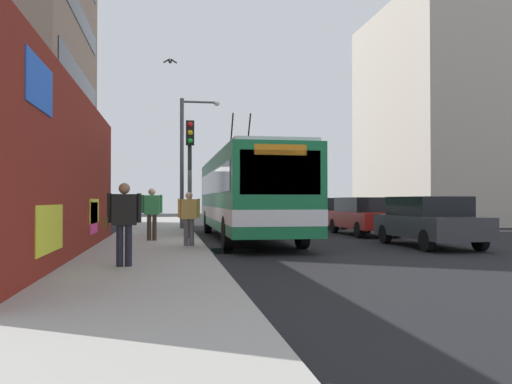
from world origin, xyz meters
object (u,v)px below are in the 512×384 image
Objects in this scene: parked_car_navy at (297,210)px; pedestrian_midblock at (152,210)px; parked_car_dark_gray at (428,220)px; pedestrian_at_curb at (189,214)px; city_bus at (246,192)px; parked_car_red at (363,215)px; parked_car_black at (321,212)px; traffic_light at (190,159)px; street_lamp at (187,153)px; pedestrian_near_wall at (124,217)px.

pedestrian_midblock is (-14.89, 8.61, 0.32)m from parked_car_navy.
pedestrian_at_curb is at bearing 90.15° from parked_car_dark_gray.
city_bus reaches higher than parked_car_red.
parked_car_red is 9.35m from pedestrian_at_curb.
parked_car_black is at bearing -34.28° from city_bus.
parked_car_navy is at bearing -21.82° from city_bus.
pedestrian_midblock is at bearing 111.73° from parked_car_red.
traffic_light is (-8.93, 7.35, 2.06)m from parked_car_black.
street_lamp is at bearing -1.09° from traffic_light.
street_lamp is (6.58, -0.13, 0.79)m from traffic_light.
parked_car_black is 12.85m from pedestrian_midblock.
parked_car_navy is at bearing 0.00° from parked_car_dark_gray.
street_lamp reaches higher than pedestrian_near_wall.
parked_car_dark_gray is (-4.05, -5.20, -0.93)m from city_bus.
city_bus is 2.01× the size of street_lamp.
parked_car_black is (11.67, 0.00, -0.00)m from parked_car_dark_gray.
street_lamp is (3.75, 7.22, 2.85)m from parked_car_red.
parked_car_red is 2.83× the size of pedestrian_near_wall.
parked_car_dark_gray is 12.13m from street_lamp.
parked_car_red is at bearing -180.00° from parked_car_navy.
pedestrian_midblock reaches higher than pedestrian_near_wall.
pedestrian_midblock is at bearing 27.43° from pedestrian_at_curb.
street_lamp is at bearing 108.03° from parked_car_black.
parked_car_black is at bearing 0.00° from parked_car_dark_gray.
pedestrian_at_curb is (-2.16, -1.12, -0.11)m from pedestrian_midblock.
city_bus reaches higher than traffic_light.
traffic_light reaches higher than pedestrian_near_wall.
pedestrian_at_curb is at bearing 126.76° from parked_car_red.
parked_car_dark_gray is 11.67m from parked_car_black.
parked_car_red is at bearing -53.24° from pedestrian_at_curb.
pedestrian_near_wall reaches higher than parked_car_red.
city_bus is 2.80× the size of parked_car_dark_gray.
parked_car_dark_gray is 5.57m from parked_car_red.
pedestrian_near_wall is (-8.63, 3.76, -0.64)m from city_bus.
traffic_light is at bearing 111.05° from parked_car_red.
parked_car_red is at bearing -73.62° from city_bus.
pedestrian_near_wall is 0.27× the size of street_lamp.
parked_car_red is 8.62m from street_lamp.
pedestrian_near_wall is 7.71m from traffic_light.
parked_car_dark_gray is at bearing -142.22° from street_lamp.
street_lamp is (13.90, -1.74, 2.56)m from pedestrian_near_wall.
pedestrian_near_wall is at bearing 172.88° from street_lamp.
city_bus is 2.82× the size of parked_car_black.
parked_car_navy is 2.57× the size of pedestrian_near_wall.
parked_car_red is (1.53, -5.20, -0.93)m from city_bus.
parked_car_black is at bearing -42.09° from pedestrian_midblock.
parked_car_navy is at bearing -23.70° from pedestrian_at_curb.
pedestrian_at_curb is (-4.06, 2.29, -0.71)m from city_bus.
city_bus is 2.76m from traffic_light.
parked_car_red is at bearing -117.41° from street_lamp.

